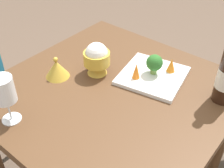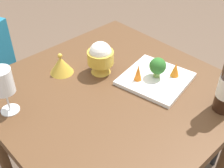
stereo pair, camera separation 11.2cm
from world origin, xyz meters
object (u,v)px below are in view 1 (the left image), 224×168
wine_glass (3,91)px  carrot_garnish_right (171,65)px  broccoli_floret (154,63)px  rice_bowl (97,58)px  rice_bowl_lid (57,69)px  serving_plate (153,76)px  carrot_garnish_left (136,71)px

wine_glass → carrot_garnish_right: bearing=-26.2°
broccoli_floret → rice_bowl: bearing=123.3°
rice_bowl_lid → carrot_garnish_right: bearing=-48.8°
rice_bowl → serving_plate: bearing=-58.5°
rice_bowl_lid → broccoli_floret: broccoli_floret is taller
wine_glass → rice_bowl: (0.40, -0.04, -0.05)m
wine_glass → serving_plate: wine_glass is taller
rice_bowl_lid → carrot_garnish_right: 0.47m
wine_glass → broccoli_floret: wine_glass is taller
rice_bowl_lid → serving_plate: (0.25, -0.31, -0.03)m
carrot_garnish_right → broccoli_floret: bearing=140.7°
wine_glass → rice_bowl_lid: (0.28, 0.07, -0.09)m
serving_plate → rice_bowl_lid: bearing=128.4°
serving_plate → broccoli_floret: size_ratio=3.42×
wine_glass → rice_bowl: size_ratio=1.26×
carrot_garnish_left → rice_bowl: bearing=109.8°
carrot_garnish_left → carrot_garnish_right: (0.13, -0.08, -0.00)m
rice_bowl → carrot_garnish_right: (0.19, -0.24, -0.03)m
broccoli_floret → wine_glass: bearing=155.5°
broccoli_floret → carrot_garnish_left: broccoli_floret is taller
wine_glass → rice_bowl_lid: bearing=13.8°
rice_bowl → carrot_garnish_left: (0.06, -0.16, -0.02)m
broccoli_floret → serving_plate: bearing=-164.0°
carrot_garnish_left → broccoli_floret: bearing=-27.6°
rice_bowl_lid → broccoli_floret: bearing=-50.6°
rice_bowl_lid → broccoli_floret: size_ratio=1.17×
broccoli_floret → rice_bowl_lid: bearing=129.4°
rice_bowl → serving_plate: size_ratio=0.48×
rice_bowl_lid → carrot_garnish_left: 0.33m
wine_glass → broccoli_floret: (0.53, -0.24, -0.06)m
wine_glass → rice_bowl: 0.41m
rice_bowl → rice_bowl_lid: 0.17m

